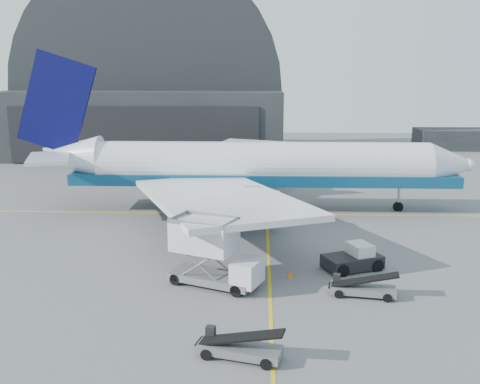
{
  "coord_description": "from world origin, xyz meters",
  "views": [
    {
      "loc": [
        -0.76,
        -37.34,
        15.57
      ],
      "look_at": [
        -2.64,
        11.13,
        4.5
      ],
      "focal_mm": 40.0,
      "sensor_mm": 36.0,
      "label": 1
    }
  ],
  "objects_px": {
    "pushback_tug": "(354,259)",
    "belt_loader_b": "(362,288)",
    "catering_truck": "(211,254)",
    "belt_loader_a": "(239,348)",
    "airliner": "(244,166)"
  },
  "relations": [
    {
      "from": "airliner",
      "to": "catering_truck",
      "type": "height_order",
      "value": "airliner"
    },
    {
      "from": "airliner",
      "to": "pushback_tug",
      "type": "bearing_deg",
      "value": -63.07
    },
    {
      "from": "airliner",
      "to": "belt_loader_b",
      "type": "height_order",
      "value": "airliner"
    },
    {
      "from": "pushback_tug",
      "to": "belt_loader_b",
      "type": "distance_m",
      "value": 5.34
    },
    {
      "from": "airliner",
      "to": "belt_loader_b",
      "type": "relative_size",
      "value": 10.43
    },
    {
      "from": "pushback_tug",
      "to": "belt_loader_b",
      "type": "relative_size",
      "value": 1.04
    },
    {
      "from": "airliner",
      "to": "catering_truck",
      "type": "bearing_deg",
      "value": -94.42
    },
    {
      "from": "pushback_tug",
      "to": "belt_loader_a",
      "type": "relative_size",
      "value": 1.01
    },
    {
      "from": "catering_truck",
      "to": "belt_loader_a",
      "type": "height_order",
      "value": "catering_truck"
    },
    {
      "from": "airliner",
      "to": "belt_loader_b",
      "type": "xyz_separation_m",
      "value": [
        9.07,
        -23.76,
        -4.47
      ]
    },
    {
      "from": "belt_loader_b",
      "to": "belt_loader_a",
      "type": "bearing_deg",
      "value": -124.85
    },
    {
      "from": "airliner",
      "to": "catering_truck",
      "type": "xyz_separation_m",
      "value": [
        -1.72,
        -22.22,
        -2.61
      ]
    },
    {
      "from": "airliner",
      "to": "belt_loader_a",
      "type": "distance_m",
      "value": 32.72
    },
    {
      "from": "belt_loader_a",
      "to": "belt_loader_b",
      "type": "relative_size",
      "value": 1.03
    },
    {
      "from": "airliner",
      "to": "pushback_tug",
      "type": "xyz_separation_m",
      "value": [
        9.37,
        -18.44,
        -4.25
      ]
    }
  ]
}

